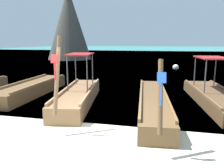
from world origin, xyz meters
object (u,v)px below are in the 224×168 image
object	(u,v)px
longtail_boat_green_ribbon	(32,89)
mooring_buoy_near	(176,67)
longtail_boat_red_ribbon	(78,95)
longtail_boat_pink_ribbon	(214,97)
longtail_boat_blue_ribbon	(153,102)
karst_rock	(68,25)

from	to	relation	value
longtail_boat_green_ribbon	mooring_buoy_near	xyz separation A→B (m)	(7.51, 11.86, -0.03)
longtail_boat_red_ribbon	mooring_buoy_near	bearing A→B (deg)	70.30
longtail_boat_red_ribbon	mooring_buoy_near	size ratio (longest dim) A/B	11.03
longtail_boat_pink_ribbon	mooring_buoy_near	xyz separation A→B (m)	(-1.14, 11.58, -0.04)
longtail_boat_red_ribbon	longtail_boat_blue_ribbon	world-z (taller)	longtail_boat_red_ribbon
karst_rock	mooring_buoy_near	xyz separation A→B (m)	(15.21, -10.37, -4.76)
mooring_buoy_near	longtail_boat_blue_ribbon	bearing A→B (deg)	-96.14
longtail_boat_pink_ribbon	longtail_boat_red_ribbon	bearing A→B (deg)	-167.50
longtail_boat_green_ribbon	longtail_boat_pink_ribbon	world-z (taller)	longtail_boat_green_ribbon
mooring_buoy_near	longtail_boat_red_ribbon	bearing A→B (deg)	-109.70
karst_rock	mooring_buoy_near	world-z (taller)	karst_rock
longtail_boat_blue_ribbon	longtail_boat_red_ribbon	bearing A→B (deg)	177.63
longtail_boat_blue_ribbon	longtail_boat_pink_ribbon	distance (m)	2.90
longtail_boat_red_ribbon	karst_rock	bearing A→B (deg)	114.56
longtail_boat_blue_ribbon	karst_rock	distance (m)	27.55
longtail_boat_blue_ribbon	karst_rock	world-z (taller)	karst_rock
longtail_boat_red_ribbon	longtail_boat_blue_ribbon	size ratio (longest dim) A/B	0.84
longtail_boat_green_ribbon	longtail_boat_blue_ribbon	world-z (taller)	longtail_boat_green_ribbon
longtail_boat_pink_ribbon	longtail_boat_blue_ribbon	bearing A→B (deg)	-151.02
longtail_boat_red_ribbon	longtail_boat_blue_ribbon	distance (m)	3.21
longtail_boat_pink_ribbon	karst_rock	bearing A→B (deg)	126.70
longtail_boat_blue_ribbon	mooring_buoy_near	size ratio (longest dim) A/B	13.17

